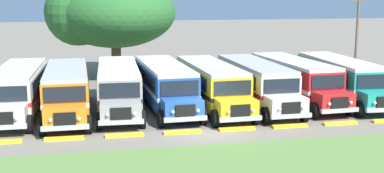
# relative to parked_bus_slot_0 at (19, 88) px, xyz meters

# --- Properties ---
(ground_plane) EXTENTS (220.00, 220.00, 0.00)m
(ground_plane) POSITION_rel_parked_bus_slot_0_xyz_m (10.54, -6.48, -1.58)
(ground_plane) COLOR slate
(parked_bus_slot_0) EXTENTS (2.88, 10.86, 2.82)m
(parked_bus_slot_0) POSITION_rel_parked_bus_slot_0_xyz_m (0.00, 0.00, 0.00)
(parked_bus_slot_0) COLOR silver
(parked_bus_slot_0) RESTS_ON ground_plane
(parked_bus_slot_1) EXTENTS (2.85, 10.86, 2.82)m
(parked_bus_slot_1) POSITION_rel_parked_bus_slot_0_xyz_m (2.90, -0.74, 0.00)
(parked_bus_slot_1) COLOR orange
(parked_bus_slot_1) RESTS_ON ground_plane
(parked_bus_slot_2) EXTENTS (3.02, 10.88, 2.82)m
(parked_bus_slot_2) POSITION_rel_parked_bus_slot_0_xyz_m (6.08, -0.19, 0.00)
(parked_bus_slot_2) COLOR #9E9993
(parked_bus_slot_2) RESTS_ON ground_plane
(parked_bus_slot_3) EXTENTS (3.08, 10.89, 2.82)m
(parked_bus_slot_3) POSITION_rel_parked_bus_slot_0_xyz_m (9.07, -0.20, 0.00)
(parked_bus_slot_3) COLOR #23519E
(parked_bus_slot_3) RESTS_ON ground_plane
(parked_bus_slot_4) EXTENTS (3.08, 10.89, 2.82)m
(parked_bus_slot_4) POSITION_rel_parked_bus_slot_0_xyz_m (12.01, -0.78, 0.00)
(parked_bus_slot_4) COLOR yellow
(parked_bus_slot_4) RESTS_ON ground_plane
(parked_bus_slot_5) EXTENTS (2.91, 10.87, 2.82)m
(parked_bus_slot_5) POSITION_rel_parked_bus_slot_0_xyz_m (15.06, -0.71, 0.00)
(parked_bus_slot_5) COLOR silver
(parked_bus_slot_5) RESTS_ON ground_plane
(parked_bus_slot_6) EXTENTS (3.30, 10.93, 2.82)m
(parked_bus_slot_6) POSITION_rel_parked_bus_slot_0_xyz_m (18.09, -0.04, 0.00)
(parked_bus_slot_6) COLOR red
(parked_bus_slot_6) RESTS_ON ground_plane
(parked_bus_slot_7) EXTENTS (2.93, 10.87, 2.82)m
(parked_bus_slot_7) POSITION_rel_parked_bus_slot_0_xyz_m (21.35, -0.37, 0.00)
(parked_bus_slot_7) COLOR teal
(parked_bus_slot_7) RESTS_ON ground_plane
(curb_wheelstop_0) EXTENTS (2.00, 0.36, 0.15)m
(curb_wheelstop_0) POSITION_rel_parked_bus_slot_0_xyz_m (-0.10, -6.57, -1.51)
(curb_wheelstop_0) COLOR yellow
(curb_wheelstop_0) RESTS_ON ground_plane
(curb_wheelstop_1) EXTENTS (2.00, 0.36, 0.15)m
(curb_wheelstop_1) POSITION_rel_parked_bus_slot_0_xyz_m (2.94, -6.57, -1.51)
(curb_wheelstop_1) COLOR yellow
(curb_wheelstop_1) RESTS_ON ground_plane
(curb_wheelstop_2) EXTENTS (2.00, 0.36, 0.15)m
(curb_wheelstop_2) POSITION_rel_parked_bus_slot_0_xyz_m (5.98, -6.57, -1.51)
(curb_wheelstop_2) COLOR yellow
(curb_wheelstop_2) RESTS_ON ground_plane
(curb_wheelstop_3) EXTENTS (2.00, 0.36, 0.15)m
(curb_wheelstop_3) POSITION_rel_parked_bus_slot_0_xyz_m (9.02, -6.57, -1.51)
(curb_wheelstop_3) COLOR yellow
(curb_wheelstop_3) RESTS_ON ground_plane
(curb_wheelstop_4) EXTENTS (2.00, 0.36, 0.15)m
(curb_wheelstop_4) POSITION_rel_parked_bus_slot_0_xyz_m (12.06, -6.57, -1.51)
(curb_wheelstop_4) COLOR yellow
(curb_wheelstop_4) RESTS_ON ground_plane
(curb_wheelstop_5) EXTENTS (2.00, 0.36, 0.15)m
(curb_wheelstop_5) POSITION_rel_parked_bus_slot_0_xyz_m (15.10, -6.57, -1.51)
(curb_wheelstop_5) COLOR yellow
(curb_wheelstop_5) RESTS_ON ground_plane
(curb_wheelstop_6) EXTENTS (2.00, 0.36, 0.15)m
(curb_wheelstop_6) POSITION_rel_parked_bus_slot_0_xyz_m (18.14, -6.57, -1.51)
(curb_wheelstop_6) COLOR yellow
(curb_wheelstop_6) RESTS_ON ground_plane
(broad_shade_tree) EXTENTS (11.11, 11.07, 8.70)m
(broad_shade_tree) POSITION_rel_parked_bus_slot_0_xyz_m (6.44, 12.69, 4.16)
(broad_shade_tree) COLOR brown
(broad_shade_tree) RESTS_ON ground_plane
(utility_pole) EXTENTS (1.80, 0.20, 7.43)m
(utility_pole) POSITION_rel_parked_bus_slot_0_xyz_m (24.11, 2.69, 2.39)
(utility_pole) COLOR brown
(utility_pole) RESTS_ON ground_plane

